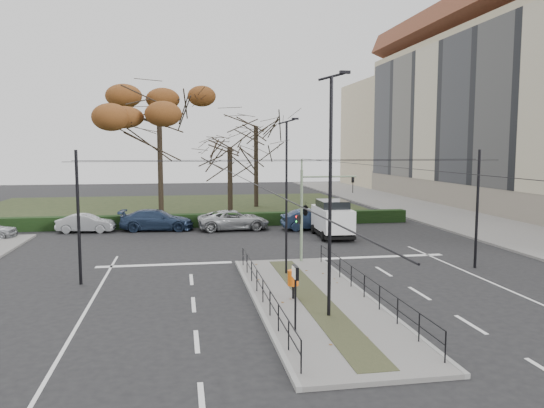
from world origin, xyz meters
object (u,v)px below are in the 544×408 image
Objects in this scene: streetlamp_median_far at (287,195)px; bare_tree_center at (256,132)px; traffic_light at (307,208)px; streetlamp_median_near at (331,194)px; rust_tree at (159,105)px; info_panel at (295,280)px; parked_car_second at (86,223)px; parked_car_fifth at (312,220)px; white_van at (332,218)px; litter_bin at (293,278)px; bare_tree_near at (230,152)px; parked_car_third at (157,220)px; parked_car_fourth at (234,220)px.

bare_tree_center reaches higher than streetlamp_median_far.
traffic_light is 9.37m from streetlamp_median_near.
rust_tree reaches higher than streetlamp_median_near.
info_panel is 0.54× the size of parked_car_second.
parked_car_second is at bearing 85.63° from parked_car_fifth.
white_van is 1.05× the size of parked_car_fifth.
white_van is 3.46m from parked_car_fifth.
rust_tree is 2.72× the size of parked_car_fifth.
streetlamp_median_far reaches higher than litter_bin.
info_panel is (-0.71, -3.65, 0.88)m from litter_bin.
parked_car_second is 0.50× the size of bare_tree_near.
rust_tree is (0.09, 6.75, 8.88)m from parked_car_third.
rust_tree is at bearing -178.08° from bare_tree_near.
streetlamp_median_near is at bearing -70.69° from litter_bin.
traffic_light is 0.38× the size of rust_tree.
rust_tree is at bearing 4.98° from parked_car_third.
parked_car_fifth is (3.13, 11.15, -2.18)m from traffic_light.
bare_tree_near is (-0.02, 26.54, 4.77)m from litter_bin.
parked_car_fourth is at bearing -91.45° from parked_car_third.
parked_car_second is at bearing 119.65° from litter_bin.
parked_car_third is at bearing 107.52° from streetlamp_median_near.
traffic_light is at bearing -115.28° from white_van.
parked_car_second is 17.66m from white_van.
parked_car_fourth is at bearing 93.50° from streetlamp_median_near.
white_van is 0.60× the size of bare_tree_near.
rust_tree is at bearing 102.87° from litter_bin.
info_panel is 23.88m from parked_car_third.
streetlamp_median_near is at bearing 168.55° from parked_car_fifth.
parked_car_fourth is 0.49× the size of bare_tree_center.
bare_tree_center is at bearing 8.62° from parked_car_fifth.
white_van reaches higher than info_panel.
info_panel is 0.20× the size of bare_tree_center.
parked_car_second is 21.08m from bare_tree_center.
streetlamp_median_far is 1.38× the size of parked_car_fourth.
traffic_light is 3.24m from streetlamp_median_far.
rust_tree reaches higher than parked_car_fifth.
info_panel is 3.34m from streetlamp_median_near.
rust_tree is at bearing 106.54° from streetlamp_median_far.
parked_car_fifth is (4.73, 13.81, -3.10)m from streetlamp_median_far.
bare_tree_center reaches higher than bare_tree_near.
litter_bin is at bearing 78.94° from info_panel.
streetlamp_median_far is 0.58× the size of rust_tree.
rust_tree is (-8.19, 19.53, 6.71)m from traffic_light.
parked_car_fourth is 9.15m from bare_tree_near.
bare_tree_near is (-0.84, 28.87, 1.23)m from streetlamp_median_near.
bare_tree_near is at bearing 32.84° from parked_car_fifth.
bare_tree_near reaches higher than parked_car_fifth.
litter_bin is 28.38m from rust_tree.
parked_car_fifth is at bearing 74.34° from traffic_light.
info_panel is 31.44m from rust_tree.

